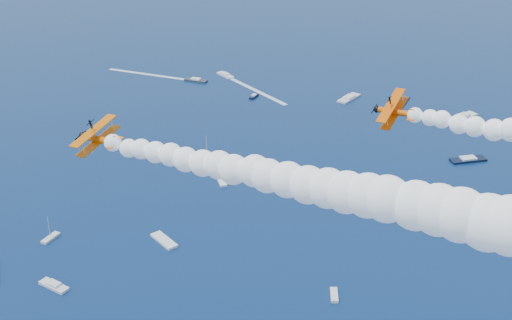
% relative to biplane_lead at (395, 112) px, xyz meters
% --- Properties ---
extents(biplane_lead, '(9.10, 10.81, 8.47)m').
position_rel_biplane_lead_xyz_m(biplane_lead, '(0.00, 0.00, 0.00)').
color(biplane_lead, '#ED5404').
extents(biplane_trail, '(9.06, 10.44, 7.49)m').
position_rel_biplane_lead_xyz_m(biplane_trail, '(-35.87, -30.73, 1.06)').
color(biplane_trail, '#E26004').
extents(smoke_trail_trail, '(67.34, 24.80, 11.70)m').
position_rel_biplane_lead_xyz_m(smoke_trail_trail, '(-3.32, -35.53, 3.59)').
color(smoke_trail_trail, white).
extents(spectator_boats, '(195.60, 165.56, 0.70)m').
position_rel_biplane_lead_xyz_m(spectator_boats, '(-30.08, 77.84, -54.94)').
color(spectator_boats, '#2C313B').
rests_on(spectator_boats, ground).
extents(boat_wakes, '(245.79, 79.62, 0.04)m').
position_rel_biplane_lead_xyz_m(boat_wakes, '(-48.08, 118.60, -55.26)').
color(boat_wakes, white).
rests_on(boat_wakes, ground).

